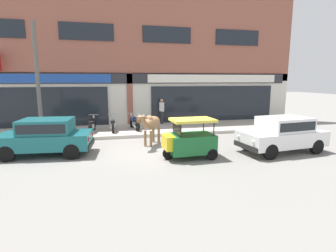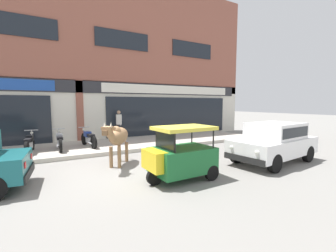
{
  "view_description": "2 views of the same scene",
  "coord_description": "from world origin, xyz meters",
  "px_view_note": "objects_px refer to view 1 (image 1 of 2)",
  "views": [
    {
      "loc": [
        -1.52,
        -11.05,
        2.98
      ],
      "look_at": [
        1.35,
        1.0,
        0.78
      ],
      "focal_mm": 28.0,
      "sensor_mm": 36.0,
      "label": 1
    },
    {
      "loc": [
        -1.83,
        -6.96,
        2.17
      ],
      "look_at": [
        2.69,
        1.0,
        1.24
      ],
      "focal_mm": 24.0,
      "sensor_mm": 36.0,
      "label": 2
    }
  ],
  "objects_px": {
    "motorcycle_0": "(92,125)",
    "pedestrian": "(162,109)",
    "cow": "(151,123)",
    "car_0": "(46,135)",
    "utility_pole": "(38,81)",
    "auto_rickshaw": "(189,141)",
    "motorcycle_2": "(134,123)",
    "car_1": "(283,133)",
    "motorcycle_1": "(113,124)"
  },
  "relations": [
    {
      "from": "cow",
      "to": "car_1",
      "type": "xyz_separation_m",
      "value": [
        5.1,
        -2.43,
        -0.19
      ]
    },
    {
      "from": "car_1",
      "to": "auto_rickshaw",
      "type": "relative_size",
      "value": 1.86
    },
    {
      "from": "cow",
      "to": "car_0",
      "type": "bearing_deg",
      "value": -171.04
    },
    {
      "from": "car_1",
      "to": "pedestrian",
      "type": "bearing_deg",
      "value": 116.63
    },
    {
      "from": "pedestrian",
      "to": "utility_pole",
      "type": "xyz_separation_m",
      "value": [
        -6.56,
        -2.85,
        1.75
      ]
    },
    {
      "from": "pedestrian",
      "to": "utility_pole",
      "type": "relative_size",
      "value": 0.29
    },
    {
      "from": "utility_pole",
      "to": "car_0",
      "type": "bearing_deg",
      "value": -74.63
    },
    {
      "from": "cow",
      "to": "pedestrian",
      "type": "height_order",
      "value": "pedestrian"
    },
    {
      "from": "pedestrian",
      "to": "car_0",
      "type": "bearing_deg",
      "value": -137.24
    },
    {
      "from": "auto_rickshaw",
      "to": "utility_pole",
      "type": "xyz_separation_m",
      "value": [
        -6.12,
        4.22,
        2.24
      ]
    },
    {
      "from": "car_1",
      "to": "pedestrian",
      "type": "xyz_separation_m",
      "value": [
        -3.59,
        7.16,
        0.34
      ]
    },
    {
      "from": "motorcycle_1",
      "to": "motorcycle_2",
      "type": "xyz_separation_m",
      "value": [
        1.22,
        0.14,
        0.0
      ]
    },
    {
      "from": "auto_rickshaw",
      "to": "motorcycle_2",
      "type": "height_order",
      "value": "auto_rickshaw"
    },
    {
      "from": "auto_rickshaw",
      "to": "motorcycle_2",
      "type": "relative_size",
      "value": 1.12
    },
    {
      "from": "motorcycle_0",
      "to": "utility_pole",
      "type": "height_order",
      "value": "utility_pole"
    },
    {
      "from": "motorcycle_1",
      "to": "motorcycle_0",
      "type": "bearing_deg",
      "value": -177.53
    },
    {
      "from": "motorcycle_2",
      "to": "pedestrian",
      "type": "xyz_separation_m",
      "value": [
        1.94,
        1.57,
        0.6
      ]
    },
    {
      "from": "motorcycle_0",
      "to": "utility_pole",
      "type": "xyz_separation_m",
      "value": [
        -2.29,
        -1.09,
        2.35
      ]
    },
    {
      "from": "car_0",
      "to": "utility_pole",
      "type": "height_order",
      "value": "utility_pole"
    },
    {
      "from": "car_1",
      "to": "motorcycle_0",
      "type": "relative_size",
      "value": 2.06
    },
    {
      "from": "motorcycle_0",
      "to": "motorcycle_1",
      "type": "xyz_separation_m",
      "value": [
        1.11,
        0.05,
        0.0
      ]
    },
    {
      "from": "motorcycle_0",
      "to": "pedestrian",
      "type": "height_order",
      "value": "pedestrian"
    },
    {
      "from": "motorcycle_0",
      "to": "pedestrian",
      "type": "xyz_separation_m",
      "value": [
        4.27,
        1.76,
        0.6
      ]
    },
    {
      "from": "car_0",
      "to": "motorcycle_0",
      "type": "height_order",
      "value": "car_0"
    },
    {
      "from": "motorcycle_2",
      "to": "car_0",
      "type": "bearing_deg",
      "value": -135.53
    },
    {
      "from": "auto_rickshaw",
      "to": "motorcycle_2",
      "type": "bearing_deg",
      "value": 105.27
    },
    {
      "from": "cow",
      "to": "motorcycle_1",
      "type": "relative_size",
      "value": 1.02
    },
    {
      "from": "pedestrian",
      "to": "auto_rickshaw",
      "type": "bearing_deg",
      "value": -93.52
    },
    {
      "from": "auto_rickshaw",
      "to": "motorcycle_0",
      "type": "height_order",
      "value": "auto_rickshaw"
    },
    {
      "from": "cow",
      "to": "utility_pole",
      "type": "height_order",
      "value": "utility_pole"
    },
    {
      "from": "car_1",
      "to": "motorcycle_2",
      "type": "relative_size",
      "value": 2.07
    },
    {
      "from": "motorcycle_2",
      "to": "car_1",
      "type": "bearing_deg",
      "value": -45.35
    },
    {
      "from": "car_0",
      "to": "auto_rickshaw",
      "type": "distance_m",
      "value": 5.67
    },
    {
      "from": "pedestrian",
      "to": "motorcycle_2",
      "type": "bearing_deg",
      "value": -141.02
    },
    {
      "from": "car_0",
      "to": "auto_rickshaw",
      "type": "height_order",
      "value": "auto_rickshaw"
    },
    {
      "from": "car_0",
      "to": "pedestrian",
      "type": "xyz_separation_m",
      "value": [
        5.85,
        5.41,
        0.34
      ]
    },
    {
      "from": "car_1",
      "to": "utility_pole",
      "type": "relative_size",
      "value": 0.68
    },
    {
      "from": "auto_rickshaw",
      "to": "motorcycle_0",
      "type": "xyz_separation_m",
      "value": [
        -3.83,
        5.31,
        -0.11
      ]
    },
    {
      "from": "car_0",
      "to": "utility_pole",
      "type": "bearing_deg",
      "value": 105.37
    },
    {
      "from": "car_1",
      "to": "auto_rickshaw",
      "type": "bearing_deg",
      "value": 178.67
    },
    {
      "from": "auto_rickshaw",
      "to": "utility_pole",
      "type": "relative_size",
      "value": 0.37
    },
    {
      "from": "car_1",
      "to": "motorcycle_0",
      "type": "distance_m",
      "value": 9.54
    },
    {
      "from": "motorcycle_2",
      "to": "pedestrian",
      "type": "relative_size",
      "value": 1.13
    },
    {
      "from": "cow",
      "to": "pedestrian",
      "type": "xyz_separation_m",
      "value": [
        1.51,
        4.73,
        0.15
      ]
    },
    {
      "from": "car_0",
      "to": "utility_pole",
      "type": "distance_m",
      "value": 3.38
    },
    {
      "from": "motorcycle_2",
      "to": "pedestrian",
      "type": "bearing_deg",
      "value": 38.98
    },
    {
      "from": "car_1",
      "to": "utility_pole",
      "type": "xyz_separation_m",
      "value": [
        -10.15,
        4.32,
        2.08
      ]
    },
    {
      "from": "cow",
      "to": "car_0",
      "type": "xyz_separation_m",
      "value": [
        -4.35,
        -0.69,
        -0.19
      ]
    },
    {
      "from": "motorcycle_0",
      "to": "car_0",
      "type": "bearing_deg",
      "value": -113.49
    },
    {
      "from": "motorcycle_0",
      "to": "utility_pole",
      "type": "bearing_deg",
      "value": -154.66
    }
  ]
}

